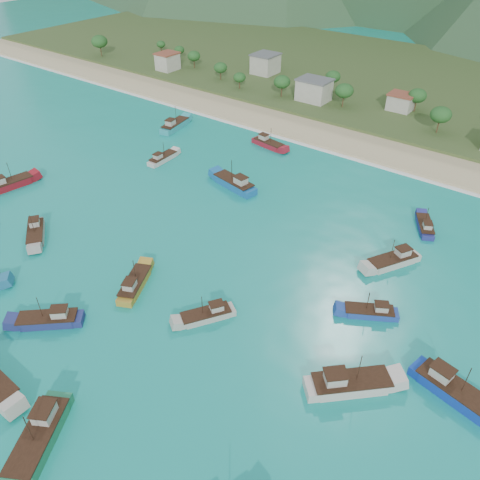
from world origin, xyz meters
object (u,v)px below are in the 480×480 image
Objects in this scene: boat_3 at (49,320)px; boat_17 at (349,384)px; boat_10 at (175,126)px; boat_8 at (453,391)px; boat_0 at (40,438)px; boat_24 at (393,261)px; boat_1 at (425,227)px; boat_14 at (135,285)px; boat_6 at (163,159)px; boat_25 at (234,184)px; boat_7 at (370,312)px; boat_4 at (36,233)px; boat_9 at (10,184)px; boat_16 at (268,144)px; boat_23 at (207,316)px.

boat_17 reaches higher than boat_3.
boat_8 is at bearing -35.94° from boat_10.
boat_0 is 65.52m from boat_24.
boat_3 is at bearing 80.62° from boat_24.
boat_8 is 1.03× the size of boat_10.
boat_1 is 0.79× the size of boat_17.
boat_14 is at bearing -59.59° from boat_3.
boat_1 is 0.73× the size of boat_10.
boat_1 is at bearing 142.30° from boat_17.
boat_6 is (-44.12, 66.97, -0.36)m from boat_0.
boat_17 is 0.89× the size of boat_25.
boat_17 is (-12.09, -7.73, 0.03)m from boat_8.
boat_17 is at bearing 163.45° from boat_7.
boat_14 is (28.11, 1.32, -0.01)m from boat_4.
boat_25 is at bearing 46.05° from boat_9.
boat_4 is 66.40m from boat_16.
boat_9 is 0.97× the size of boat_10.
boat_23 reaches higher than boat_1.
boat_6 is at bearing -86.49° from boat_0.
boat_14 is 40.43m from boat_17.
boat_3 reaches higher than boat_16.
boat_6 is 60.00m from boat_23.
boat_23 is 0.84× the size of boat_24.
boat_7 is at bearing 149.55° from boat_17.
boat_14 is (44.21, -57.28, -0.17)m from boat_10.
boat_14 is 0.99× the size of boat_16.
boat_3 is 0.87× the size of boat_17.
boat_10 is (6.85, 50.50, 0.03)m from boat_9.
boat_7 is at bearing 143.08° from boat_4.
boat_17 is (71.99, -35.89, 0.33)m from boat_6.
boat_14 is at bearing 20.77° from boat_16.
boat_8 is at bearing 157.54° from boat_24.
boat_10 is at bearing 34.32° from boat_7.
boat_8 reaches higher than boat_1.
boat_8 is (17.27, -38.41, 0.35)m from boat_1.
boat_3 is at bearing 72.13° from boat_23.
boat_4 is (-63.21, -50.87, 0.16)m from boat_1.
boat_23 is (66.31, -4.85, -0.24)m from boat_9.
boat_6 is 0.85× the size of boat_24.
boat_4 is 0.96× the size of boat_14.
boat_16 reaches higher than boat_6.
boat_0 is 72.23m from boat_9.
boat_14 is at bearing -53.70° from boat_6.
boat_17 reaches higher than boat_16.
boat_8 is 107.04m from boat_10.
boat_1 is at bearing -63.47° from boat_24.
boat_3 reaches higher than boat_4.
boat_16 is 0.83× the size of boat_25.
boat_24 is (66.04, -5.23, 0.17)m from boat_6.
boat_4 is (-23.53, 13.15, -0.04)m from boat_3.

